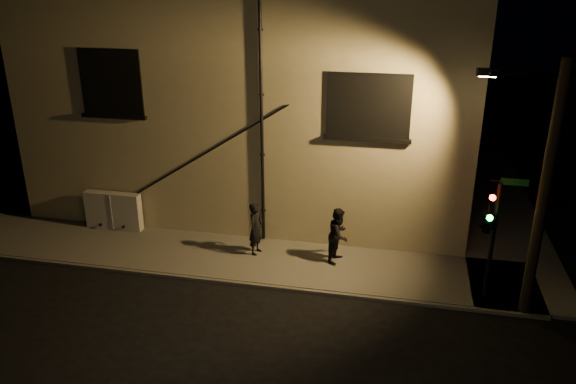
% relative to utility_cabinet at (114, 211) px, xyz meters
% --- Properties ---
extents(ground, '(90.00, 90.00, 0.00)m').
position_rel_utility_cabinet_xyz_m(ground, '(7.33, -2.70, -0.81)').
color(ground, black).
extents(sidewalk, '(21.00, 16.00, 0.12)m').
position_rel_utility_cabinet_xyz_m(sidewalk, '(8.55, 1.69, -0.75)').
color(sidewalk, '#56554E').
rests_on(sidewalk, ground).
extents(building, '(16.20, 12.23, 8.80)m').
position_rel_utility_cabinet_xyz_m(building, '(4.33, 6.29, 3.60)').
color(building, tan).
rests_on(building, ground).
extents(utility_cabinet, '(2.09, 0.35, 1.37)m').
position_rel_utility_cabinet_xyz_m(utility_cabinet, '(0.00, 0.00, 0.00)').
color(utility_cabinet, '#B2B0A9').
rests_on(utility_cabinet, sidewalk).
extents(pedestrian_a, '(0.55, 0.72, 1.77)m').
position_rel_utility_cabinet_xyz_m(pedestrian_a, '(5.55, -0.83, 0.20)').
color(pedestrian_a, black).
rests_on(pedestrian_a, sidewalk).
extents(pedestrian_b, '(0.89, 1.02, 1.80)m').
position_rel_utility_cabinet_xyz_m(pedestrian_b, '(8.27, -0.77, 0.21)').
color(pedestrian_b, black).
rests_on(pedestrian_b, sidewalk).
extents(traffic_signal, '(1.33, 2.15, 3.63)m').
position_rel_utility_cabinet_xyz_m(traffic_signal, '(12.46, -2.23, 1.76)').
color(traffic_signal, black).
rests_on(traffic_signal, sidewalk).
extents(streetlamp_pole, '(2.02, 1.39, 6.99)m').
position_rel_utility_cabinet_xyz_m(streetlamp_pole, '(13.56, -2.51, 2.92)').
color(streetlamp_pole, black).
rests_on(streetlamp_pole, ground).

